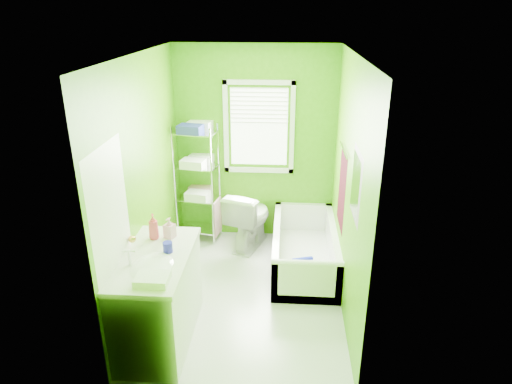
# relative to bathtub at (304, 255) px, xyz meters

# --- Properties ---
(ground) EXTENTS (2.90, 2.90, 0.00)m
(ground) POSITION_rel_bathtub_xyz_m (-0.67, -0.60, -0.17)
(ground) COLOR silver
(ground) RESTS_ON ground
(room_envelope) EXTENTS (2.14, 2.94, 2.62)m
(room_envelope) POSITION_rel_bathtub_xyz_m (-0.67, -0.60, 1.38)
(room_envelope) COLOR #408D06
(room_envelope) RESTS_ON ground
(window) EXTENTS (0.92, 0.05, 1.22)m
(window) POSITION_rel_bathtub_xyz_m (-0.62, 0.83, 1.45)
(window) COLOR white
(window) RESTS_ON ground
(door) EXTENTS (0.09, 0.80, 2.00)m
(door) POSITION_rel_bathtub_xyz_m (-1.70, -1.59, 0.83)
(door) COLOR white
(door) RESTS_ON ground
(right_wall_decor) EXTENTS (0.04, 1.48, 1.17)m
(right_wall_decor) POSITION_rel_bathtub_xyz_m (0.37, -0.62, 1.15)
(right_wall_decor) COLOR #3D0713
(right_wall_decor) RESTS_ON ground
(bathtub) EXTENTS (0.77, 1.64, 0.53)m
(bathtub) POSITION_rel_bathtub_xyz_m (0.00, 0.00, 0.00)
(bathtub) COLOR white
(bathtub) RESTS_ON ground
(toilet) EXTENTS (0.68, 0.90, 0.81)m
(toilet) POSITION_rel_bathtub_xyz_m (-0.72, 0.50, 0.24)
(toilet) COLOR white
(toilet) RESTS_ON ground
(vanity) EXTENTS (0.62, 1.21, 1.17)m
(vanity) POSITION_rel_bathtub_xyz_m (-1.42, -1.41, 0.31)
(vanity) COLOR white
(vanity) RESTS_ON ground
(wire_shelf_unit) EXTENTS (0.59, 0.48, 1.63)m
(wire_shelf_unit) POSITION_rel_bathtub_xyz_m (-1.41, 0.67, 0.83)
(wire_shelf_unit) COLOR silver
(wire_shelf_unit) RESTS_ON ground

